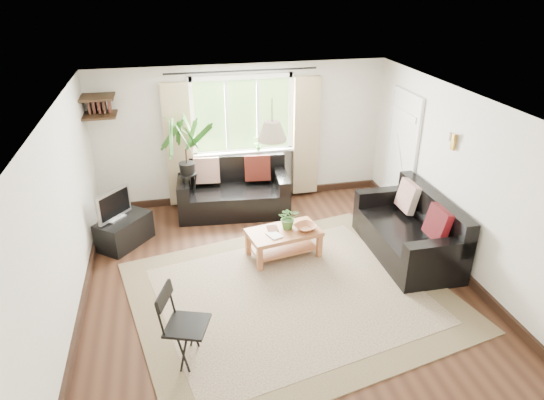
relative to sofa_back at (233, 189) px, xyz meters
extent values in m
plane|color=black|center=(0.26, -2.23, -0.43)|extent=(5.50, 5.50, 0.00)
plane|color=white|center=(0.26, -2.23, 1.97)|extent=(5.50, 5.50, 0.00)
cube|color=white|center=(0.26, 0.52, 0.77)|extent=(5.00, 0.02, 2.40)
cube|color=white|center=(0.26, -4.98, 0.77)|extent=(5.00, 0.02, 2.40)
cube|color=white|center=(-2.24, -2.23, 0.77)|extent=(0.02, 5.50, 2.40)
cube|color=white|center=(2.76, -2.23, 0.77)|extent=(0.02, 5.50, 2.40)
cube|color=#C0B294|center=(0.37, -2.53, -0.42)|extent=(4.45, 4.02, 0.02)
cube|color=silver|center=(2.73, -0.53, 0.57)|extent=(0.06, 0.96, 2.06)
imported|color=#3D6D2B|center=(0.58, -1.51, 0.15)|extent=(0.33, 0.30, 0.33)
imported|color=brown|center=(0.80, -1.61, 0.02)|extent=(0.40, 0.40, 0.07)
imported|color=white|center=(0.25, -1.71, 0.00)|extent=(0.22, 0.26, 0.02)
imported|color=#533021|center=(0.27, -1.50, 0.00)|extent=(0.15, 0.20, 0.02)
cube|color=black|center=(-1.77, -0.72, -0.21)|extent=(0.87, 0.92, 0.44)
imported|color=#2D6023|center=(0.51, 0.40, 0.63)|extent=(0.14, 0.10, 0.27)
camera|label=1|loc=(-0.98, -7.42, 3.37)|focal=32.00mm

